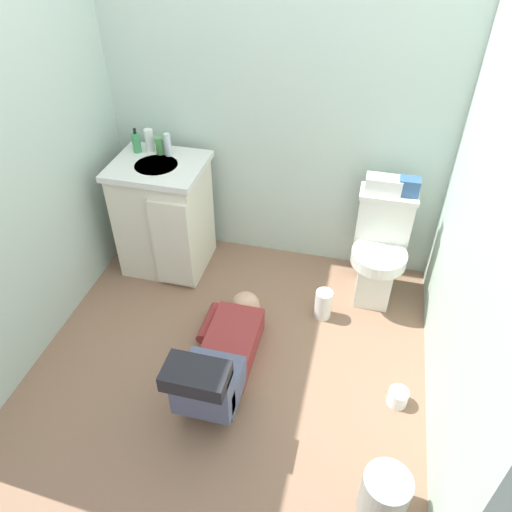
# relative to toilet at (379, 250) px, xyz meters

# --- Properties ---
(ground_plane) EXTENTS (2.77, 3.10, 0.04)m
(ground_plane) POSITION_rel_toilet_xyz_m (-0.78, -0.75, -0.39)
(ground_plane) COLOR #88654E
(wall_back) EXTENTS (2.43, 0.08, 2.40)m
(wall_back) POSITION_rel_toilet_xyz_m (-0.78, 0.34, 0.83)
(wall_back) COLOR #B5CBBD
(wall_back) RESTS_ON ground_plane
(wall_left) EXTENTS (0.08, 2.10, 2.40)m
(wall_left) POSITION_rel_toilet_xyz_m (-1.95, -0.75, 0.83)
(wall_left) COLOR #B5CBBD
(wall_left) RESTS_ON ground_plane
(wall_right) EXTENTS (0.08, 2.10, 2.40)m
(wall_right) POSITION_rel_toilet_xyz_m (0.40, -0.75, 0.83)
(wall_right) COLOR #B5CBBD
(wall_right) RESTS_ON ground_plane
(toilet) EXTENTS (0.36, 0.46, 0.75)m
(toilet) POSITION_rel_toilet_xyz_m (0.00, 0.00, 0.00)
(toilet) COLOR silver
(toilet) RESTS_ON ground_plane
(vanity_cabinet) EXTENTS (0.60, 0.53, 0.82)m
(vanity_cabinet) POSITION_rel_toilet_xyz_m (-1.48, -0.04, 0.05)
(vanity_cabinet) COLOR beige
(vanity_cabinet) RESTS_ON ground_plane
(faucet) EXTENTS (0.02, 0.02, 0.10)m
(faucet) POSITION_rel_toilet_xyz_m (-1.48, 0.11, 0.50)
(faucet) COLOR silver
(faucet) RESTS_ON vanity_cabinet
(person_plumber) EXTENTS (0.39, 1.06, 0.52)m
(person_plumber) POSITION_rel_toilet_xyz_m (-0.79, -0.96, -0.19)
(person_plumber) COLOR maroon
(person_plumber) RESTS_ON ground_plane
(tissue_box) EXTENTS (0.22, 0.11, 0.10)m
(tissue_box) POSITION_rel_toilet_xyz_m (-0.05, 0.09, 0.43)
(tissue_box) COLOR silver
(tissue_box) RESTS_ON toilet
(toiletry_bag) EXTENTS (0.12, 0.09, 0.11)m
(toiletry_bag) POSITION_rel_toilet_xyz_m (0.10, 0.09, 0.44)
(toiletry_bag) COLOR #33598C
(toiletry_bag) RESTS_ON toilet
(soap_dispenser) EXTENTS (0.06, 0.06, 0.17)m
(soap_dispenser) POSITION_rel_toilet_xyz_m (-1.67, 0.09, 0.52)
(soap_dispenser) COLOR #419B5B
(soap_dispenser) RESTS_ON vanity_cabinet
(bottle_white) EXTENTS (0.06, 0.06, 0.15)m
(bottle_white) POSITION_rel_toilet_xyz_m (-1.59, 0.12, 0.53)
(bottle_white) COLOR white
(bottle_white) RESTS_ON vanity_cabinet
(bottle_green) EXTENTS (0.05, 0.05, 0.12)m
(bottle_green) POSITION_rel_toilet_xyz_m (-1.51, 0.10, 0.51)
(bottle_green) COLOR #529850
(bottle_green) RESTS_ON vanity_cabinet
(bottle_clear) EXTENTS (0.04, 0.04, 0.15)m
(bottle_clear) POSITION_rel_toilet_xyz_m (-1.45, 0.09, 0.53)
(bottle_clear) COLOR silver
(bottle_clear) RESTS_ON vanity_cabinet
(trash_can) EXTENTS (0.22, 0.22, 0.27)m
(trash_can) POSITION_rel_toilet_xyz_m (0.14, -1.50, -0.23)
(trash_can) COLOR gray
(trash_can) RESTS_ON ground_plane
(paper_towel_roll) EXTENTS (0.11, 0.11, 0.21)m
(paper_towel_roll) POSITION_rel_toilet_xyz_m (-0.30, -0.32, -0.26)
(paper_towel_roll) COLOR white
(paper_towel_roll) RESTS_ON ground_plane
(toilet_paper_roll) EXTENTS (0.11, 0.11, 0.10)m
(toilet_paper_roll) POSITION_rel_toilet_xyz_m (0.20, -0.89, -0.32)
(toilet_paper_roll) COLOR white
(toilet_paper_roll) RESTS_ON ground_plane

